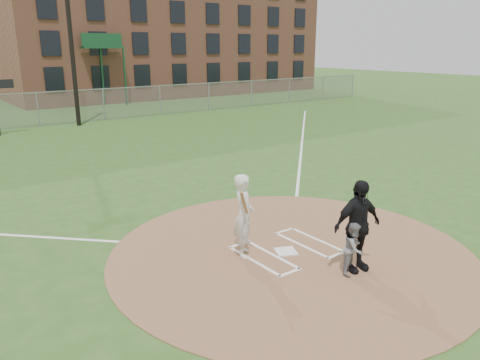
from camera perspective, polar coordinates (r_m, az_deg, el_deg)
ground at (r=11.08m, az=6.26°, el=-8.80°), size 140.00×140.00×0.00m
dirt_circle at (r=11.07m, az=6.26°, el=-8.75°), size 8.40×8.40×0.02m
home_plate at (r=11.04m, az=5.61°, el=-8.66°), size 0.61×0.61×0.03m
foul_line_first at (r=23.25m, az=7.55°, el=4.44°), size 17.04×17.04×0.01m
catcher at (r=10.10m, az=13.72°, el=-8.10°), size 0.66×0.60×1.12m
umpire at (r=10.12m, az=14.11°, el=-5.44°), size 1.23×0.67×1.99m
batters_boxes at (r=11.16m, az=5.74°, el=-8.43°), size 2.08×1.88×0.01m
batter_at_plate at (r=10.49m, az=0.46°, el=-4.33°), size 0.93×1.04×1.92m
outfield_fence at (r=30.32m, az=-23.41°, el=7.91°), size 56.08×0.08×2.03m
brick_warehouse at (r=50.81m, az=-10.33°, el=19.06°), size 30.00×17.17×15.00m
light_pole at (r=29.74m, az=-20.24°, el=18.94°), size 1.20×0.30×12.22m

